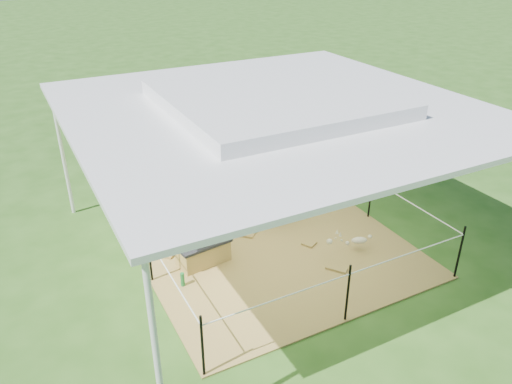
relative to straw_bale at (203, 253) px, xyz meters
name	(u,v)px	position (x,y,z in m)	size (l,w,h in m)	color
ground	(271,246)	(1.30, -0.07, -0.22)	(90.00, 90.00, 0.00)	#2D5919
hay_patch	(271,245)	(1.30, -0.07, -0.21)	(4.60, 4.60, 0.03)	brown
canopy_tent	(273,105)	(1.30, -0.07, 2.47)	(6.30, 6.30, 2.90)	silver
rope_fence	(272,216)	(1.30, -0.07, 0.42)	(4.54, 4.54, 1.00)	black
straw_bale	(203,253)	(0.00, 0.00, 0.00)	(0.86, 0.43, 0.38)	#B29340
dark_cloth	(203,242)	(0.00, 0.00, 0.22)	(0.92, 0.48, 0.05)	black
woman	(207,216)	(0.10, 0.00, 0.71)	(0.38, 0.25, 1.04)	#A92410
green_bottle	(183,279)	(-0.55, -0.45, -0.07)	(0.07, 0.07, 0.24)	#19732F
pony	(276,200)	(1.79, 0.61, 0.29)	(0.52, 1.13, 0.96)	#454549
pink_hat	(277,175)	(1.79, 0.61, 0.83)	(0.30, 0.30, 0.14)	pink
foal	(359,239)	(2.62, -0.95, 0.04)	(0.84, 0.47, 0.47)	beige
trash_barrel	(275,107)	(4.75, 5.86, 0.27)	(0.63, 0.63, 0.98)	blue
picnic_table_near	(208,94)	(3.56, 8.26, 0.19)	(2.00, 1.44, 0.83)	#512E1C
picnic_table_far	(281,77)	(6.97, 9.32, 0.15)	(1.79, 1.29, 0.74)	brown
distant_person	(221,90)	(3.95, 8.11, 0.32)	(0.52, 0.41, 1.08)	teal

